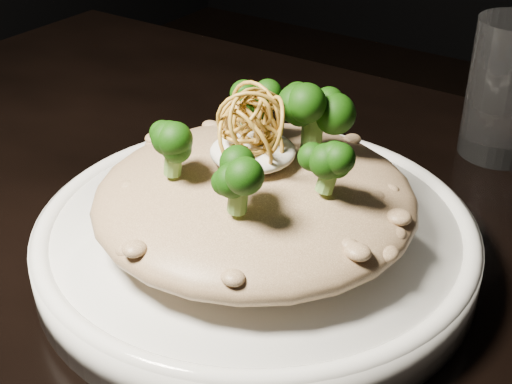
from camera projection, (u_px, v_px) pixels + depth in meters
plate at (256, 241)px, 0.49m from camera, size 0.30×0.30×0.03m
risotto at (255, 198)px, 0.46m from camera, size 0.21×0.21×0.05m
broccoli at (254, 129)px, 0.44m from camera, size 0.14×0.14×0.05m
cheese at (253, 151)px, 0.45m from camera, size 0.06×0.06×0.02m
shallots at (256, 114)px, 0.44m from camera, size 0.06×0.06×0.04m
drinking_glass at (508, 89)px, 0.60m from camera, size 0.09×0.09×0.12m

